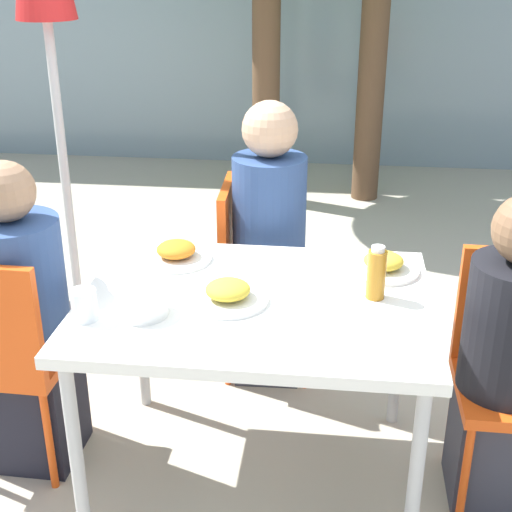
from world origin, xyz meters
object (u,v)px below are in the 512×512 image
at_px(person_right, 507,363).
at_px(salad_bowl, 142,306).
at_px(person_far, 269,250).
at_px(person_left, 25,328).
at_px(drinking_cup, 84,305).
at_px(chair_left, 3,348).
at_px(bottle, 376,273).
at_px(chair_far, 251,264).

bearing_deg(person_right, salad_bowl, 7.61).
bearing_deg(person_far, person_left, -52.10).
xyz_separation_m(person_right, drinking_cup, (-1.33, -0.20, 0.24)).
bearing_deg(person_far, chair_left, -50.73).
xyz_separation_m(bottle, drinking_cup, (-0.90, -0.26, -0.04)).
distance_m(person_left, bottle, 1.24).
xyz_separation_m(chair_far, person_far, (0.08, -0.05, 0.09)).
bearing_deg(person_far, person_right, 48.53).
relative_size(chair_far, salad_bowl, 5.30).
relative_size(chair_left, person_left, 0.75).
distance_m(chair_left, person_far, 1.14).
bearing_deg(salad_bowl, person_right, 7.18).
bearing_deg(person_right, chair_left, 2.25).
height_order(bottle, salad_bowl, bottle).
distance_m(drinking_cup, salad_bowl, 0.18).
distance_m(person_far, drinking_cup, 1.03).
bearing_deg(person_right, chair_far, -38.12).
height_order(person_left, drinking_cup, person_left).
xyz_separation_m(chair_far, bottle, (0.50, -0.69, 0.30)).
relative_size(person_right, bottle, 6.13).
xyz_separation_m(chair_left, drinking_cup, (0.37, -0.15, 0.27)).
height_order(chair_far, person_far, person_far).
distance_m(person_far, bottle, 0.79).
bearing_deg(person_far, salad_bowl, -22.56).
xyz_separation_m(person_left, drinking_cup, (0.32, -0.23, 0.23)).
height_order(person_right, bottle, person_right).
distance_m(person_left, person_right, 1.65).
relative_size(person_left, chair_far, 1.33).
relative_size(chair_left, person_right, 0.78).
xyz_separation_m(person_left, bottle, (1.21, 0.03, 0.26)).
bearing_deg(chair_left, person_right, 3.11).
relative_size(person_far, drinking_cup, 12.25).
height_order(person_right, person_far, person_far).
relative_size(person_left, bottle, 6.34).
bearing_deg(person_left, person_right, 0.43).
bearing_deg(bottle, chair_far, 125.70).
bearing_deg(chair_far, bottle, 33.54).
bearing_deg(salad_bowl, person_far, 69.61).
relative_size(chair_far, drinking_cup, 8.63).
xyz_separation_m(person_far, salad_bowl, (-0.31, -0.84, 0.16)).
bearing_deg(drinking_cup, person_left, 144.69).
height_order(person_right, chair_far, person_right).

